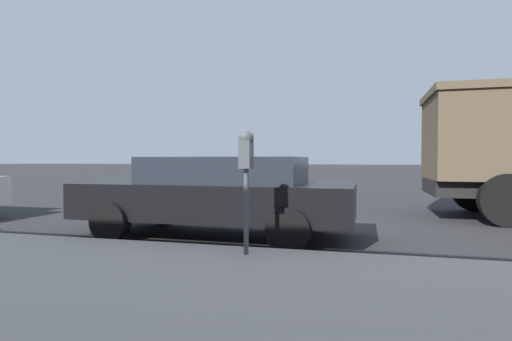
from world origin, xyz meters
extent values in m
plane|color=#2B2B2D|center=(0.00, 0.00, 0.00)|extent=(220.00, 220.00, 0.00)
cube|color=#ADA89E|center=(-4.94, 0.00, 0.07)|extent=(5.48, 56.00, 0.15)
cylinder|color=#4C5156|center=(-2.61, -0.35, 0.68)|extent=(0.06, 0.06, 1.05)
cube|color=#4C5156|center=(-2.61, -0.35, 1.37)|extent=(0.20, 0.14, 0.34)
sphere|color=#4C5156|center=(-2.61, -0.35, 1.58)|extent=(0.19, 0.19, 0.19)
cube|color=gold|center=(-2.51, -0.35, 1.33)|extent=(0.01, 0.11, 0.12)
cube|color=black|center=(-2.51, -0.35, 1.45)|extent=(0.01, 0.10, 0.08)
cube|color=black|center=(-0.85, 0.70, 0.62)|extent=(1.86, 4.71, 0.59)
cube|color=#232833|center=(-0.86, 0.52, 1.13)|extent=(1.61, 2.65, 0.44)
cylinder|color=black|center=(-1.72, 2.17, 0.32)|extent=(0.23, 0.64, 0.64)
cylinder|color=black|center=(0.06, 2.14, 0.32)|extent=(0.23, 0.64, 0.64)
cylinder|color=black|center=(-1.77, -0.73, 0.32)|extent=(0.23, 0.64, 0.64)
cylinder|color=black|center=(0.01, -0.76, 0.32)|extent=(0.23, 0.64, 0.64)
cylinder|color=black|center=(3.93, -4.54, 0.52)|extent=(0.32, 1.05, 1.04)
cylinder|color=black|center=(1.43, -4.50, 0.52)|extent=(0.32, 1.05, 1.04)
camera|label=1|loc=(-7.29, -1.68, 1.31)|focal=28.00mm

